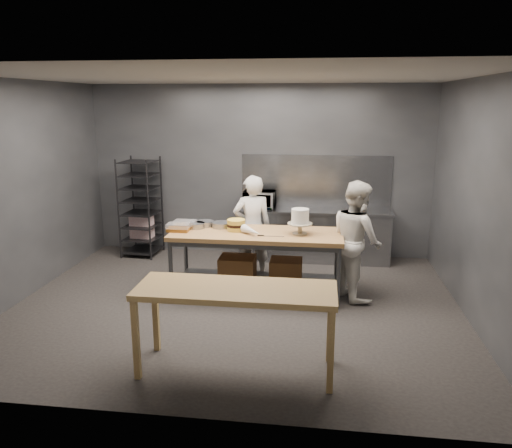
{
  "coord_description": "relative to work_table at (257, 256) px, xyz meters",
  "views": [
    {
      "loc": [
        1.09,
        -6.24,
        2.7
      ],
      "look_at": [
        0.22,
        0.41,
        1.05
      ],
      "focal_mm": 35.0,
      "sensor_mm": 36.0,
      "label": 1
    }
  ],
  "objects": [
    {
      "name": "ground",
      "position": [
        -0.23,
        -0.46,
        -0.57
      ],
      "size": [
        6.0,
        6.0,
        0.0
      ],
      "primitive_type": "plane",
      "color": "black",
      "rests_on": "ground"
    },
    {
      "name": "back_wall",
      "position": [
        -0.23,
        2.04,
        0.93
      ],
      "size": [
        6.0,
        0.04,
        3.0
      ],
      "primitive_type": "cube",
      "color": "#4C4F54",
      "rests_on": "ground"
    },
    {
      "name": "work_table",
      "position": [
        0.0,
        0.0,
        0.0
      ],
      "size": [
        2.4,
        0.9,
        0.92
      ],
      "color": "olive",
      "rests_on": "ground"
    },
    {
      "name": "near_counter",
      "position": [
        0.06,
        -2.1,
        0.24
      ],
      "size": [
        2.0,
        0.7,
        0.9
      ],
      "color": "olive",
      "rests_on": "ground"
    },
    {
      "name": "back_counter",
      "position": [
        0.77,
        1.72,
        -0.12
      ],
      "size": [
        2.6,
        0.6,
        0.9
      ],
      "color": "slate",
      "rests_on": "ground"
    },
    {
      "name": "splashback_panel",
      "position": [
        0.77,
        2.02,
        0.78
      ],
      "size": [
        2.6,
        0.02,
        0.9
      ],
      "primitive_type": "cube",
      "color": "slate",
      "rests_on": "back_counter"
    },
    {
      "name": "speed_rack",
      "position": [
        -2.3,
        1.64,
        0.28
      ],
      "size": [
        0.64,
        0.69,
        1.75
      ],
      "color": "black",
      "rests_on": "ground"
    },
    {
      "name": "chef_behind",
      "position": [
        -0.16,
        0.67,
        0.24
      ],
      "size": [
        0.68,
        0.55,
        1.63
      ],
      "primitive_type": "imported",
      "rotation": [
        0.0,
        0.0,
        3.44
      ],
      "color": "white",
      "rests_on": "ground"
    },
    {
      "name": "chef_right",
      "position": [
        1.38,
        0.1,
        0.26
      ],
      "size": [
        0.89,
        0.99,
        1.66
      ],
      "primitive_type": "imported",
      "rotation": [
        0.0,
        0.0,
        1.97
      ],
      "color": "silver",
      "rests_on": "ground"
    },
    {
      "name": "microwave",
      "position": [
        -0.18,
        1.72,
        0.48
      ],
      "size": [
        0.54,
        0.37,
        0.3
      ],
      "primitive_type": "imported",
      "color": "black",
      "rests_on": "back_counter"
    },
    {
      "name": "frosted_cake_stand",
      "position": [
        0.6,
        -0.03,
        0.57
      ],
      "size": [
        0.34,
        0.34,
        0.36
      ],
      "color": "#A69D85",
      "rests_on": "work_table"
    },
    {
      "name": "layer_cake",
      "position": [
        -0.31,
        0.05,
        0.43
      ],
      "size": [
        0.26,
        0.26,
        0.16
      ],
      "color": "gold",
      "rests_on": "work_table"
    },
    {
      "name": "cake_pans",
      "position": [
        -0.75,
        0.2,
        0.39
      ],
      "size": [
        0.64,
        0.39,
        0.07
      ],
      "color": "gray",
      "rests_on": "work_table"
    },
    {
      "name": "piping_bag",
      "position": [
        -0.05,
        -0.18,
        0.41
      ],
      "size": [
        0.34,
        0.36,
        0.12
      ],
      "primitive_type": "cone",
      "rotation": [
        1.57,
        0.0,
        0.74
      ],
      "color": "silver",
      "rests_on": "work_table"
    },
    {
      "name": "offset_spatula",
      "position": [
        0.16,
        -0.2,
        0.35
      ],
      "size": [
        0.36,
        0.02,
        0.02
      ],
      "color": "slate",
      "rests_on": "work_table"
    },
    {
      "name": "pastry_clamshells",
      "position": [
        -1.09,
        0.01,
        0.4
      ],
      "size": [
        0.35,
        0.41,
        0.11
      ],
      "color": "brown",
      "rests_on": "work_table"
    }
  ]
}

